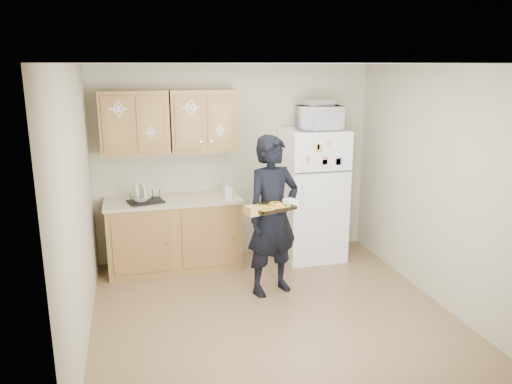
# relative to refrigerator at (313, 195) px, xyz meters

# --- Properties ---
(floor) EXTENTS (3.60, 3.60, 0.00)m
(floor) POSITION_rel_refrigerator_xyz_m (-0.95, -1.43, -0.85)
(floor) COLOR brown
(floor) RESTS_ON ground
(ceiling) EXTENTS (3.60, 3.60, 0.00)m
(ceiling) POSITION_rel_refrigerator_xyz_m (-0.95, -1.43, 1.65)
(ceiling) COLOR silver
(ceiling) RESTS_ON wall_back
(wall_back) EXTENTS (3.60, 0.04, 2.50)m
(wall_back) POSITION_rel_refrigerator_xyz_m (-0.95, 0.37, 0.40)
(wall_back) COLOR #B7B194
(wall_back) RESTS_ON floor
(wall_front) EXTENTS (3.60, 0.04, 2.50)m
(wall_front) POSITION_rel_refrigerator_xyz_m (-0.95, -3.23, 0.40)
(wall_front) COLOR #B7B194
(wall_front) RESTS_ON floor
(wall_left) EXTENTS (0.04, 3.60, 2.50)m
(wall_left) POSITION_rel_refrigerator_xyz_m (-2.75, -1.43, 0.40)
(wall_left) COLOR #B7B194
(wall_left) RESTS_ON floor
(wall_right) EXTENTS (0.04, 3.60, 2.50)m
(wall_right) POSITION_rel_refrigerator_xyz_m (0.85, -1.43, 0.40)
(wall_right) COLOR #B7B194
(wall_right) RESTS_ON floor
(refrigerator) EXTENTS (0.75, 0.70, 1.70)m
(refrigerator) POSITION_rel_refrigerator_xyz_m (0.00, 0.00, 0.00)
(refrigerator) COLOR white
(refrigerator) RESTS_ON floor
(base_cabinet) EXTENTS (1.60, 0.60, 0.86)m
(base_cabinet) POSITION_rel_refrigerator_xyz_m (-1.80, 0.05, -0.42)
(base_cabinet) COLOR olive
(base_cabinet) RESTS_ON floor
(countertop) EXTENTS (1.64, 0.64, 0.04)m
(countertop) POSITION_rel_refrigerator_xyz_m (-1.80, 0.05, 0.03)
(countertop) COLOR #B2AA89
(countertop) RESTS_ON base_cabinet
(upper_cab_left) EXTENTS (0.80, 0.33, 0.75)m
(upper_cab_left) POSITION_rel_refrigerator_xyz_m (-2.20, 0.18, 0.98)
(upper_cab_left) COLOR olive
(upper_cab_left) RESTS_ON wall_back
(upper_cab_right) EXTENTS (0.80, 0.33, 0.75)m
(upper_cab_right) POSITION_rel_refrigerator_xyz_m (-1.38, 0.18, 0.98)
(upper_cab_right) COLOR olive
(upper_cab_right) RESTS_ON wall_back
(cereal_box) EXTENTS (0.20, 0.07, 0.32)m
(cereal_box) POSITION_rel_refrigerator_xyz_m (0.52, 0.24, -0.69)
(cereal_box) COLOR #DBC64D
(cereal_box) RESTS_ON floor
(person) EXTENTS (0.75, 0.61, 1.78)m
(person) POSITION_rel_refrigerator_xyz_m (-0.80, -0.90, 0.04)
(person) COLOR black
(person) RESTS_ON floor
(baking_tray) EXTENTS (0.50, 0.43, 0.04)m
(baking_tray) POSITION_rel_refrigerator_xyz_m (-0.90, -1.19, 0.22)
(baking_tray) COLOR black
(baking_tray) RESTS_ON person
(pizza_front_left) EXTENTS (0.14, 0.14, 0.02)m
(pizza_front_left) POSITION_rel_refrigerator_xyz_m (-0.97, -1.29, 0.23)
(pizza_front_left) COLOR yellow
(pizza_front_left) RESTS_ON baking_tray
(pizza_front_right) EXTENTS (0.14, 0.14, 0.02)m
(pizza_front_right) POSITION_rel_refrigerator_xyz_m (-0.78, -1.22, 0.23)
(pizza_front_right) COLOR yellow
(pizza_front_right) RESTS_ON baking_tray
(pizza_back_left) EXTENTS (0.14, 0.14, 0.02)m
(pizza_back_left) POSITION_rel_refrigerator_xyz_m (-1.01, -1.15, 0.23)
(pizza_back_left) COLOR yellow
(pizza_back_left) RESTS_ON baking_tray
(pizza_back_right) EXTENTS (0.14, 0.14, 0.02)m
(pizza_back_right) POSITION_rel_refrigerator_xyz_m (-0.83, -1.09, 0.23)
(pizza_back_right) COLOR yellow
(pizza_back_right) RESTS_ON baking_tray
(pizza_center) EXTENTS (0.14, 0.14, 0.02)m
(pizza_center) POSITION_rel_refrigerator_xyz_m (-0.90, -1.19, 0.23)
(pizza_center) COLOR yellow
(pizza_center) RESTS_ON baking_tray
(microwave) EXTENTS (0.56, 0.40, 0.30)m
(microwave) POSITION_rel_refrigerator_xyz_m (0.04, -0.05, 1.00)
(microwave) COLOR white
(microwave) RESTS_ON refrigerator
(foil_pan) EXTENTS (0.34, 0.25, 0.07)m
(foil_pan) POSITION_rel_refrigerator_xyz_m (0.04, -0.02, 1.18)
(foil_pan) COLOR silver
(foil_pan) RESTS_ON microwave
(dish_rack) EXTENTS (0.45, 0.38, 0.16)m
(dish_rack) POSITION_rel_refrigerator_xyz_m (-2.13, -0.03, 0.13)
(dish_rack) COLOR black
(dish_rack) RESTS_ON countertop
(bowl) EXTENTS (0.25, 0.25, 0.05)m
(bowl) POSITION_rel_refrigerator_xyz_m (-2.18, -0.03, 0.10)
(bowl) COLOR silver
(bowl) RESTS_ON dish_rack
(soap_bottle) EXTENTS (0.12, 0.12, 0.21)m
(soap_bottle) POSITION_rel_refrigerator_xyz_m (-1.15, -0.10, 0.15)
(soap_bottle) COLOR white
(soap_bottle) RESTS_ON countertop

